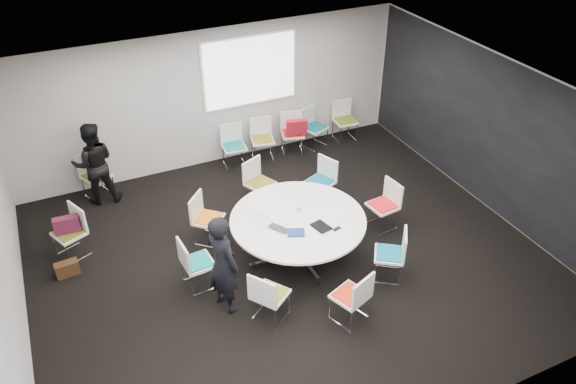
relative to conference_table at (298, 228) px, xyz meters
name	(u,v)px	position (x,y,z in m)	size (l,w,h in m)	color
room_shell	(293,185)	(-0.10, -0.01, 0.86)	(8.08, 7.08, 2.88)	black
conference_table	(298,228)	(0.00, 0.00, 0.00)	(2.18, 2.18, 0.73)	silver
projection_screen	(250,71)	(0.61, 3.45, 1.31)	(1.90, 0.03, 1.35)	white
chair_ring_a	(382,214)	(1.67, 0.05, -0.26)	(0.50, 0.51, 0.88)	silver
chair_ring_b	(320,190)	(1.04, 1.18, -0.26)	(0.59, 0.59, 0.88)	silver
chair_ring_c	(260,191)	(0.00, 1.62, -0.26)	(0.61, 0.60, 0.88)	silver
chair_ring_d	(208,227)	(-1.21, 0.97, -0.26)	(0.64, 0.64, 0.88)	silver
chair_ring_e	(198,271)	(-1.71, -0.02, -0.26)	(0.48, 0.49, 0.88)	silver
chair_ring_f	(270,303)	(-0.98, -1.11, -0.26)	(0.63, 0.63, 0.88)	silver
chair_ring_g	(350,305)	(0.05, -1.62, -0.26)	(0.59, 0.58, 0.88)	silver
chair_ring_h	(389,263)	(1.05, -1.09, -0.26)	(0.63, 0.63, 0.88)	silver
chair_back_a	(234,154)	(0.06, 3.11, -0.26)	(0.50, 0.49, 0.88)	silver
chair_back_b	(263,147)	(0.70, 3.13, -0.26)	(0.55, 0.54, 0.88)	silver
chair_back_c	(292,140)	(1.38, 3.12, -0.26)	(0.57, 0.56, 0.88)	silver
chair_back_d	(314,135)	(1.92, 3.16, -0.26)	(0.59, 0.58, 0.88)	silver
chair_back_e	(345,128)	(2.69, 3.16, -0.26)	(0.49, 0.48, 0.88)	silver
chair_spare_left	(72,241)	(-3.36, 1.56, -0.26)	(0.59, 0.60, 0.88)	silver
chair_person_back	(98,183)	(-2.69, 3.16, -0.26)	(0.61, 0.60, 0.88)	silver
person_main	(223,264)	(-1.48, -0.61, 0.28)	(0.59, 0.39, 1.63)	black
person_back	(94,164)	(-2.68, 2.99, 0.27)	(0.78, 0.61, 1.60)	black
laptop	(280,227)	(-0.35, -0.10, 0.21)	(0.33, 0.21, 0.03)	#333338
laptop_lid	(260,216)	(-0.58, 0.15, 0.32)	(0.30, 0.02, 0.22)	silver
notebook_black	(321,227)	(0.23, -0.35, 0.20)	(0.22, 0.30, 0.02)	black
tablet_folio	(296,233)	(-0.19, -0.33, 0.21)	(0.26, 0.20, 0.03)	navy
papers_right	(322,205)	(0.52, 0.16, 0.20)	(0.30, 0.21, 0.00)	white
papers_front	(341,213)	(0.69, -0.17, 0.20)	(0.30, 0.21, 0.00)	white
cup	(299,208)	(0.11, 0.20, 0.24)	(0.08, 0.08, 0.09)	white
phone	(337,229)	(0.43, -0.50, 0.20)	(0.14, 0.07, 0.01)	black
maroon_bag	(67,225)	(-3.37, 1.55, 0.08)	(0.40, 0.14, 0.28)	#55162E
brown_bag	(67,269)	(-3.53, 1.09, -0.42)	(0.36, 0.16, 0.24)	#372111
red_jacket	(297,127)	(1.38, 2.89, 0.16)	(0.44, 0.10, 0.35)	#AD1525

